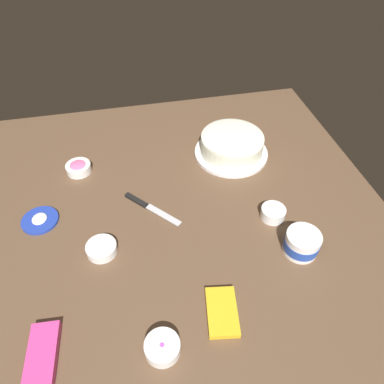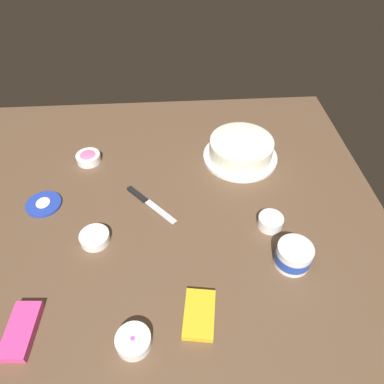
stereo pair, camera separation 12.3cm
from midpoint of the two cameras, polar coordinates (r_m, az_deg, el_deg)
The scene contains 11 objects.
ground_plane at distance 1.17m, azimuth -2.07°, elevation -5.60°, with size 1.54×1.54×0.00m, color brown.
frosted_cake at distance 1.41m, azimuth 10.42°, elevation 6.76°, with size 0.29×0.29×0.10m.
frosting_tub at distance 1.11m, azimuth 19.21°, elevation -9.80°, with size 0.11×0.11×0.07m.
frosting_tub_lid at distance 1.31m, azimuth -20.43°, elevation -1.96°, with size 0.12×0.12×0.02m.
spreading_knife at distance 1.24m, azimuth -4.64°, elevation -1.66°, with size 0.19×0.17×0.01m.
sprinkle_bowl_rainbow at distance 0.96m, azimuth -5.57°, elevation -23.04°, with size 0.09×0.09×0.03m.
sprinkle_bowl_pink at distance 1.43m, azimuth -14.07°, elevation 5.34°, with size 0.09×0.09×0.04m.
sprinkle_bowl_blue at distance 1.20m, azimuth 15.46°, elevation -4.75°, with size 0.08×0.08×0.04m.
sprinkle_bowl_green at distance 1.15m, azimuth -12.51°, elevation -7.37°, with size 0.09×0.09×0.03m.
candy_box_lower at distance 1.00m, azimuth 4.90°, elevation -19.31°, with size 0.14×0.08×0.02m, color yellow.
candy_box_upper at distance 1.04m, azimuth -22.74°, elevation -20.16°, with size 0.15×0.07×0.03m, color #E53D8E.
Camera 2 is at (0.74, 0.05, 0.91)m, focal length 33.02 mm.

